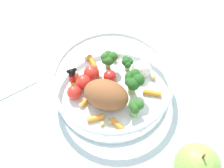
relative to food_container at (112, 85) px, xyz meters
name	(u,v)px	position (x,y,z in m)	size (l,w,h in m)	color
ground_plane	(123,94)	(-0.02, 0.01, -0.03)	(2.40, 2.40, 0.00)	silver
food_container	(112,85)	(0.00, 0.00, 0.00)	(0.24, 0.24, 0.07)	white
loose_apple	(197,165)	(-0.08, 0.20, 0.01)	(0.08, 0.08, 0.09)	#8CB74C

